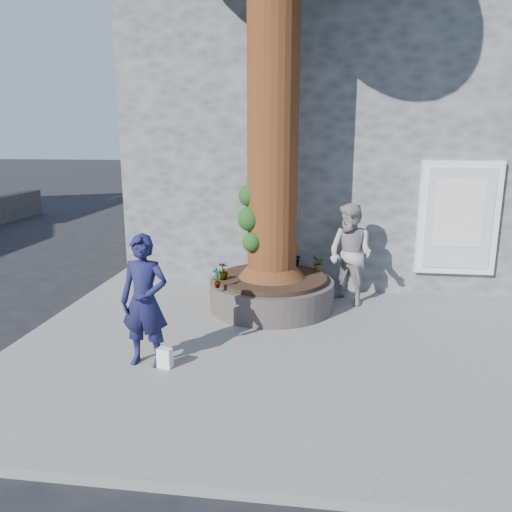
# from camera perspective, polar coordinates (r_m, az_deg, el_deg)

# --- Properties ---
(ground) EXTENTS (120.00, 120.00, 0.00)m
(ground) POSITION_cam_1_polar(r_m,az_deg,el_deg) (7.78, -5.80, -11.24)
(ground) COLOR black
(ground) RESTS_ON ground
(pavement) EXTENTS (9.00, 8.00, 0.12)m
(pavement) POSITION_cam_1_polar(r_m,az_deg,el_deg) (8.48, 5.83, -8.63)
(pavement) COLOR slate
(pavement) RESTS_ON ground
(yellow_line) EXTENTS (0.10, 30.00, 0.01)m
(yellow_line) POSITION_cam_1_polar(r_m,az_deg,el_deg) (9.74, -22.23, -6.98)
(yellow_line) COLOR yellow
(yellow_line) RESTS_ON ground
(stone_shop) EXTENTS (10.30, 8.30, 6.30)m
(stone_shop) POSITION_cam_1_polar(r_m,az_deg,el_deg) (14.07, 11.27, 12.94)
(stone_shop) COLOR #515457
(stone_shop) RESTS_ON ground
(planter) EXTENTS (2.30, 2.30, 0.60)m
(planter) POSITION_cam_1_polar(r_m,az_deg,el_deg) (9.34, 1.80, -4.14)
(planter) COLOR black
(planter) RESTS_ON pavement
(man) EXTENTS (0.70, 0.48, 1.86)m
(man) POSITION_cam_1_polar(r_m,az_deg,el_deg) (7.03, -12.62, -5.05)
(man) COLOR #15163B
(man) RESTS_ON pavement
(woman) EXTENTS (1.18, 1.16, 1.92)m
(woman) POSITION_cam_1_polar(r_m,az_deg,el_deg) (9.53, 10.74, 0.16)
(woman) COLOR #9A9693
(woman) RESTS_ON pavement
(shopping_bag) EXTENTS (0.22, 0.16, 0.28)m
(shopping_bag) POSITION_cam_1_polar(r_m,az_deg,el_deg) (7.16, -10.37, -11.38)
(shopping_bag) COLOR white
(shopping_bag) RESTS_ON pavement
(plant_a) EXTENTS (0.23, 0.22, 0.36)m
(plant_a) POSITION_cam_1_polar(r_m,az_deg,el_deg) (8.52, -4.47, -2.49)
(plant_a) COLOR gray
(plant_a) RESTS_ON planter
(plant_b) EXTENTS (0.34, 0.34, 0.45)m
(plant_b) POSITION_cam_1_polar(r_m,az_deg,el_deg) (9.93, 4.41, 0.08)
(plant_b) COLOR gray
(plant_b) RESTS_ON planter
(plant_c) EXTENTS (0.18, 0.18, 0.32)m
(plant_c) POSITION_cam_1_polar(r_m,az_deg,el_deg) (9.02, -3.78, -1.71)
(plant_c) COLOR gray
(plant_c) RESTS_ON planter
(plant_d) EXTENTS (0.28, 0.30, 0.30)m
(plant_d) POSITION_cam_1_polar(r_m,az_deg,el_deg) (9.68, 7.16, -0.79)
(plant_d) COLOR gray
(plant_d) RESTS_ON planter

